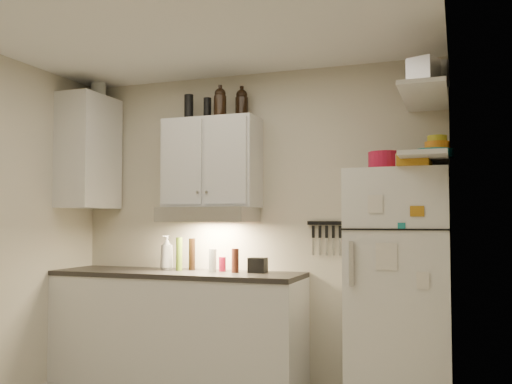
% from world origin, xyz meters
% --- Properties ---
extents(ceiling, '(3.20, 3.00, 0.02)m').
position_xyz_m(ceiling, '(0.00, 0.00, 2.61)').
color(ceiling, white).
rests_on(ceiling, ground).
extents(back_wall, '(3.20, 0.02, 2.60)m').
position_xyz_m(back_wall, '(0.00, 1.51, 1.30)').
color(back_wall, beige).
rests_on(back_wall, ground).
extents(right_wall, '(0.02, 3.00, 2.60)m').
position_xyz_m(right_wall, '(1.61, 0.00, 1.30)').
color(right_wall, beige).
rests_on(right_wall, ground).
extents(base_cabinet, '(2.10, 0.60, 0.88)m').
position_xyz_m(base_cabinet, '(-0.55, 1.20, 0.44)').
color(base_cabinet, silver).
rests_on(base_cabinet, floor).
extents(countertop, '(2.10, 0.62, 0.04)m').
position_xyz_m(countertop, '(-0.55, 1.20, 0.90)').
color(countertop, '#272421').
rests_on(countertop, base_cabinet).
extents(upper_cabinet, '(0.80, 0.33, 0.75)m').
position_xyz_m(upper_cabinet, '(-0.30, 1.33, 1.83)').
color(upper_cabinet, silver).
rests_on(upper_cabinet, back_wall).
extents(side_cabinet, '(0.33, 0.55, 1.00)m').
position_xyz_m(side_cabinet, '(-1.44, 1.20, 1.95)').
color(side_cabinet, silver).
rests_on(side_cabinet, left_wall).
extents(range_hood, '(0.76, 0.46, 0.12)m').
position_xyz_m(range_hood, '(-0.30, 1.27, 1.39)').
color(range_hood, silver).
rests_on(range_hood, back_wall).
extents(fridge, '(0.70, 0.68, 1.70)m').
position_xyz_m(fridge, '(1.25, 1.16, 0.85)').
color(fridge, white).
rests_on(fridge, floor).
extents(shelf_hi, '(0.30, 0.95, 0.03)m').
position_xyz_m(shelf_hi, '(1.45, 1.02, 2.20)').
color(shelf_hi, silver).
rests_on(shelf_hi, right_wall).
extents(shelf_lo, '(0.30, 0.95, 0.03)m').
position_xyz_m(shelf_lo, '(1.45, 1.02, 1.76)').
color(shelf_lo, silver).
rests_on(shelf_lo, right_wall).
extents(knife_strip, '(0.42, 0.02, 0.03)m').
position_xyz_m(knife_strip, '(0.70, 1.49, 1.32)').
color(knife_strip, black).
rests_on(knife_strip, back_wall).
extents(dutch_oven, '(0.23, 0.23, 0.13)m').
position_xyz_m(dutch_oven, '(1.16, 1.12, 1.77)').
color(dutch_oven, '#A41332').
rests_on(dutch_oven, fridge).
extents(book_stack, '(0.22, 0.27, 0.09)m').
position_xyz_m(book_stack, '(1.38, 0.91, 1.74)').
color(book_stack, '#AF7515').
rests_on(book_stack, fridge).
extents(spice_jar, '(0.09, 0.09, 0.11)m').
position_xyz_m(spice_jar, '(1.25, 1.08, 1.75)').
color(spice_jar, silver).
rests_on(spice_jar, fridge).
extents(stock_pot, '(0.31, 0.31, 0.19)m').
position_xyz_m(stock_pot, '(1.45, 1.26, 2.31)').
color(stock_pot, silver).
rests_on(stock_pot, shelf_hi).
extents(tin_a, '(0.22, 0.21, 0.18)m').
position_xyz_m(tin_a, '(1.50, 0.91, 2.31)').
color(tin_a, '#AAAAAD').
rests_on(tin_a, shelf_hi).
extents(tin_b, '(0.21, 0.21, 0.16)m').
position_xyz_m(tin_b, '(1.46, 0.72, 2.30)').
color(tin_b, '#AAAAAD').
rests_on(tin_b, shelf_hi).
extents(bowl_teal, '(0.23, 0.23, 0.09)m').
position_xyz_m(bowl_teal, '(1.48, 1.32, 1.82)').
color(bowl_teal, '#177F82').
rests_on(bowl_teal, shelf_lo).
extents(bowl_orange, '(0.18, 0.18, 0.05)m').
position_xyz_m(bowl_orange, '(1.52, 1.34, 1.89)').
color(bowl_orange, orange).
rests_on(bowl_orange, bowl_teal).
extents(bowl_yellow, '(0.14, 0.14, 0.05)m').
position_xyz_m(bowl_yellow, '(1.52, 1.34, 1.94)').
color(bowl_yellow, gold).
rests_on(bowl_yellow, bowl_orange).
extents(plates, '(0.29, 0.29, 0.06)m').
position_xyz_m(plates, '(1.52, 1.09, 1.80)').
color(plates, '#177F82').
rests_on(plates, shelf_lo).
extents(growler_a, '(0.11, 0.11, 0.25)m').
position_xyz_m(growler_a, '(-0.19, 1.26, 2.32)').
color(growler_a, black).
rests_on(growler_a, upper_cabinet).
extents(growler_b, '(0.13, 0.13, 0.26)m').
position_xyz_m(growler_b, '(-0.06, 1.41, 2.33)').
color(growler_b, black).
rests_on(growler_b, upper_cabinet).
extents(thermos_a, '(0.07, 0.07, 0.19)m').
position_xyz_m(thermos_a, '(-0.36, 1.36, 2.30)').
color(thermos_a, black).
rests_on(thermos_a, upper_cabinet).
extents(thermos_b, '(0.10, 0.10, 0.23)m').
position_xyz_m(thermos_b, '(-0.53, 1.35, 2.31)').
color(thermos_b, black).
rests_on(thermos_b, upper_cabinet).
extents(side_jar, '(0.18, 0.18, 0.18)m').
position_xyz_m(side_jar, '(-1.44, 1.33, 2.54)').
color(side_jar, silver).
rests_on(side_jar, side_cabinet).
extents(soap_bottle, '(0.15, 0.15, 0.33)m').
position_xyz_m(soap_bottle, '(-0.70, 1.30, 1.08)').
color(soap_bottle, silver).
rests_on(soap_bottle, countertop).
extents(pepper_mill, '(0.07, 0.07, 0.19)m').
position_xyz_m(pepper_mill, '(-0.05, 1.25, 1.02)').
color(pepper_mill, '#57271A').
rests_on(pepper_mill, countertop).
extents(oil_bottle, '(0.06, 0.06, 0.28)m').
position_xyz_m(oil_bottle, '(-0.57, 1.27, 1.06)').
color(oil_bottle, '#55751D').
rests_on(oil_bottle, countertop).
extents(vinegar_bottle, '(0.07, 0.07, 0.27)m').
position_xyz_m(vinegar_bottle, '(-0.48, 1.34, 1.05)').
color(vinegar_bottle, black).
rests_on(vinegar_bottle, countertop).
extents(clear_bottle, '(0.07, 0.07, 0.19)m').
position_xyz_m(clear_bottle, '(-0.25, 1.24, 1.01)').
color(clear_bottle, silver).
rests_on(clear_bottle, countertop).
extents(red_jar, '(0.07, 0.07, 0.12)m').
position_xyz_m(red_jar, '(-0.20, 1.32, 0.98)').
color(red_jar, '#A41332').
rests_on(red_jar, countertop).
extents(caddy, '(0.14, 0.10, 0.12)m').
position_xyz_m(caddy, '(0.12, 1.30, 0.98)').
color(caddy, black).
rests_on(caddy, countertop).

